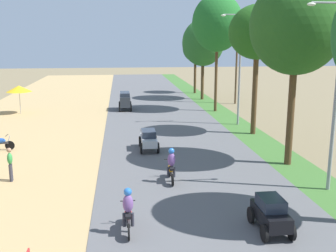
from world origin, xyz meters
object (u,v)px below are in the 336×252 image
Objects in this scene: median_tree_fifth at (203,43)px; car_sedan_silver at (149,139)px; vendor_umbrella at (19,89)px; median_tree_third at (257,33)px; median_tree_sixth at (195,48)px; utility_pole_near at (237,60)px; median_tree_fourth at (217,23)px; car_van_charcoal at (125,100)px; motorbike_ahead_third at (128,211)px; streetlamp_mid at (240,62)px; pedestrian_on_shoulder at (10,163)px; motorbike_ahead_fourth at (171,166)px; median_tree_second at (297,26)px; car_hatchback_black at (271,213)px.

car_sedan_silver is at bearing -110.25° from median_tree_fifth.
vendor_umbrella is 21.33m from median_tree_third.
median_tree_sixth is 0.84× the size of utility_pole_near.
median_tree_third is at bearing 23.74° from car_sedan_silver.
car_van_charcoal is (-8.33, 1.49, -6.98)m from median_tree_fourth.
car_van_charcoal is at bearing 89.45° from motorbike_ahead_third.
median_tree_fifth is (-0.25, 16.68, -0.82)m from median_tree_third.
car_van_charcoal is (-8.77, -11.19, -4.52)m from median_tree_sixth.
streetlamp_mid is at bearing -89.63° from median_tree_fifth.
motorbike_ahead_fourth is at bearing -7.97° from pedestrian_on_shoulder.
motorbike_ahead_fourth is at bearing -119.20° from streetlamp_mid.
motorbike_ahead_third and motorbike_ahead_fourth have the same top height.
median_tree_fourth is at bearing -91.97° from median_tree_sixth.
median_tree_third reaches higher than utility_pole_near.
median_tree_fifth is at bearing 20.32° from vendor_umbrella.
median_tree_fifth is at bearing 90.85° from median_tree_third.
median_tree_second reaches higher than streetlamp_mid.
streetlamp_mid is at bearing 62.32° from motorbike_ahead_third.
median_tree_second is 4.02× the size of car_van_charcoal.
median_tree_fifth reaches higher than utility_pole_near.
pedestrian_on_shoulder is at bearing 132.64° from motorbike_ahead_third.
median_tree_second is at bearing -26.95° from car_sedan_silver.
motorbike_ahead_third is (-9.10, -13.85, -6.18)m from median_tree_third.
utility_pole_near is at bearing 53.87° from median_tree_fourth.
median_tree_sixth is (-0.09, 21.91, -1.49)m from median_tree_third.
median_tree_second reaches higher than median_tree_third.
median_tree_sixth is (0.44, 12.68, -2.47)m from median_tree_fourth.
car_sedan_silver is (-7.64, -3.36, -6.29)m from median_tree_third.
car_van_charcoal reaches higher than motorbike_ahead_fourth.
motorbike_ahead_fourth is at bearing -109.49° from median_tree_fourth.
streetlamp_mid is at bearing -105.06° from utility_pole_near.
pedestrian_on_shoulder is 0.19× the size of utility_pole_near.
median_tree_sixth is 3.19× the size of car_sedan_silver.
car_van_charcoal is at bearing -128.06° from median_tree_sixth.
median_tree_fourth reaches higher than streetlamp_mid.
car_hatchback_black is (-3.77, -7.31, -6.50)m from median_tree_second.
median_tree_second is at bearing 62.72° from car_hatchback_black.
car_sedan_silver is at bearing 107.40° from car_hatchback_black.
pedestrian_on_shoulder is 8.27m from car_sedan_silver.
utility_pole_near is at bearing 9.63° from vendor_umbrella.
vendor_umbrella is 0.30× the size of streetlamp_mid.
median_tree_sixth reaches higher than car_van_charcoal.
vendor_umbrella is at bearing -159.68° from median_tree_fifth.
vendor_umbrella is 1.05× the size of car_van_charcoal.
vendor_umbrella is at bearing 136.22° from median_tree_second.
motorbike_ahead_fourth reaches higher than car_hatchback_black.
median_tree_fourth is 4.65× the size of car_sedan_silver.
median_tree_third is 13.01m from motorbike_ahead_fourth.
car_van_charcoal is (-8.70, 7.54, -3.89)m from streetlamp_mid.
utility_pole_near is (3.06, 20.59, -2.77)m from median_tree_second.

